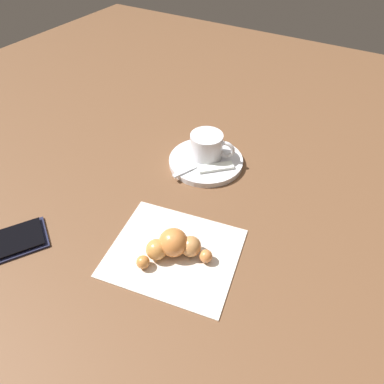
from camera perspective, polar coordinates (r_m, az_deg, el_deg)
name	(u,v)px	position (r m, az deg, el deg)	size (l,w,h in m)	color
ground_plane	(181,202)	(0.62, -1.83, -1.65)	(1.80, 1.80, 0.00)	brown
saucer	(206,161)	(0.69, 2.33, 5.16)	(0.15, 0.15, 0.01)	silver
espresso_cup	(207,146)	(0.68, 2.56, 7.66)	(0.06, 0.09, 0.05)	silver
teaspoon	(209,160)	(0.68, 2.85, 5.41)	(0.12, 0.06, 0.01)	silver
sugar_packet	(216,167)	(0.67, 3.98, 4.13)	(0.07, 0.02, 0.01)	white
napkin	(174,252)	(0.54, -3.02, -9.98)	(0.17, 0.20, 0.00)	silver
croissant	(174,246)	(0.52, -3.09, -9.00)	(0.09, 0.10, 0.04)	#D27D40
cell_phone	(2,245)	(0.62, -29.10, -7.71)	(0.15, 0.13, 0.01)	#1A1C34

